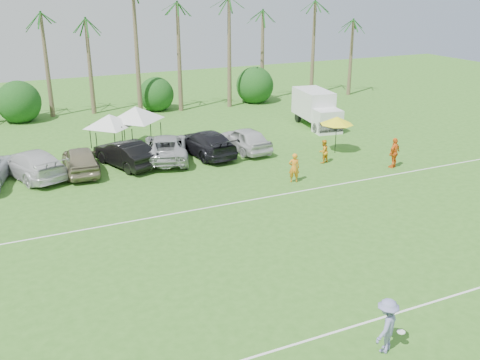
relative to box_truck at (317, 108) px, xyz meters
name	(u,v)px	position (x,y,z in m)	size (l,w,h in m)	color
field_lines	(220,265)	(-16.42, -18.36, -1.57)	(80.00, 12.10, 0.01)	white
palm_tree_4	(35,32)	(-20.42, 11.64, 5.91)	(2.40, 2.40, 8.90)	brown
palm_tree_5	(83,20)	(-16.42, 11.64, 6.78)	(2.40, 2.40, 9.90)	brown
palm_tree_6	(129,9)	(-12.42, 11.64, 7.64)	(2.40, 2.40, 10.90)	brown
palm_tree_8	(223,26)	(-3.42, 11.64, 5.91)	(2.40, 2.40, 8.90)	brown
palm_tree_9	(270,15)	(1.58, 11.64, 6.78)	(2.40, 2.40, 9.90)	brown
palm_tree_10	(314,5)	(6.58, 11.64, 7.64)	(2.40, 2.40, 10.90)	brown
bush_tree_1	(18,100)	(-22.42, 12.64, 0.23)	(4.00, 4.00, 4.00)	brown
bush_tree_2	(153,89)	(-10.42, 12.64, 0.23)	(4.00, 4.00, 4.00)	brown
bush_tree_3	(247,81)	(-0.42, 12.64, 0.23)	(4.00, 4.00, 4.00)	brown
sideline_player_a	(294,168)	(-8.43, -10.84, -0.66)	(0.66, 0.44, 1.82)	orange
sideline_player_b	(323,151)	(-4.79, -8.47, -0.78)	(0.77, 0.60, 1.59)	orange
sideline_player_c	(394,153)	(-1.15, -11.20, -0.57)	(1.17, 0.49, 2.00)	orange
box_truck	(317,108)	(0.00, 0.00, 0.00)	(2.88, 5.94, 2.94)	white
canopy_tent_left	(109,114)	(-17.08, 0.19, 1.11)	(3.87, 3.87, 3.13)	black
canopy_tent_right	(135,106)	(-15.11, 0.49, 1.42)	(4.31, 4.31, 3.50)	black
market_umbrella	(337,120)	(-2.76, -6.89, 0.77)	(2.35, 2.35, 2.61)	black
frisbee_player	(387,326)	(-13.69, -25.84, -0.61)	(1.43, 1.23, 1.92)	#7B7DAF
parked_car_3	(32,164)	(-22.72, -3.33, -0.71)	(2.42, 5.96, 1.73)	silver
parked_car_4	(80,160)	(-19.86, -3.75, -0.71)	(2.04, 5.07, 1.73)	gray
parked_car_5	(125,154)	(-16.99, -3.61, -0.71)	(1.83, 5.25, 1.73)	black
parked_car_6	(166,147)	(-14.13, -3.35, -0.71)	(2.87, 6.22, 1.73)	#A8A9AA
parked_car_7	(206,143)	(-11.27, -3.54, -0.71)	(2.42, 5.96, 1.73)	black
parked_car_8	(245,139)	(-8.40, -3.80, -0.71)	(2.04, 5.07, 1.73)	silver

